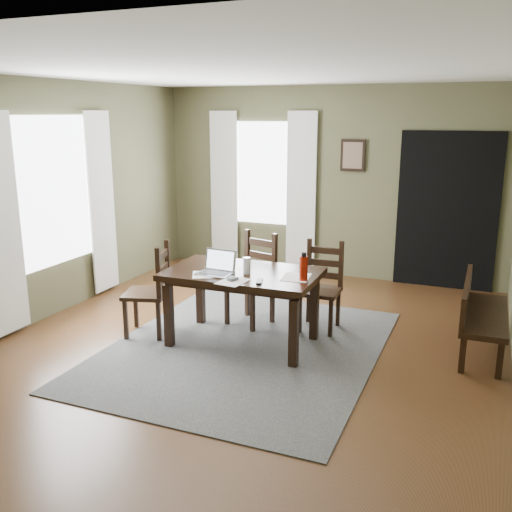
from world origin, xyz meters
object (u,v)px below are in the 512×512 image
at_px(bench, 478,310).
at_px(laptop, 217,267).
at_px(dining_table, 243,280).
at_px(chair_back_left, 253,280).
at_px(water_bottle, 304,268).
at_px(chair_end, 151,291).
at_px(chair_back_right, 321,287).

bearing_deg(bench, laptop, 109.36).
xyz_separation_m(dining_table, bench, (2.23, 0.69, -0.24)).
height_order(chair_back_left, water_bottle, water_bottle).
bearing_deg(chair_end, bench, 88.09).
distance_m(dining_table, bench, 2.35).
bearing_deg(water_bottle, bench, 26.21).
bearing_deg(bench, dining_table, 107.24).
distance_m(laptop, water_bottle, 0.88).
height_order(bench, laptop, laptop).
bearing_deg(chair_back_right, chair_end, -152.91).
bearing_deg(chair_back_left, laptop, -79.93).
height_order(chair_end, chair_back_right, chair_end).
distance_m(chair_back_left, laptop, 0.82).
relative_size(dining_table, laptop, 4.39).
height_order(dining_table, laptop, laptop).
bearing_deg(chair_back_right, laptop, -134.45).
bearing_deg(laptop, chair_end, -177.35).
xyz_separation_m(dining_table, chair_back_left, (-0.13, 0.59, -0.18)).
xyz_separation_m(chair_back_right, water_bottle, (0.04, -0.79, 0.43)).
distance_m(chair_end, laptop, 0.86).
distance_m(chair_back_right, laptop, 1.26).
xyz_separation_m(chair_back_left, water_bottle, (0.80, -0.67, 0.40)).
relative_size(chair_back_left, water_bottle, 3.75).
relative_size(dining_table, bench, 1.19).
height_order(chair_end, bench, chair_end).
xyz_separation_m(chair_end, bench, (3.22, 0.85, -0.05)).
distance_m(chair_back_right, bench, 1.61).
relative_size(chair_back_right, water_bottle, 3.53).
height_order(dining_table, water_bottle, water_bottle).
bearing_deg(dining_table, chair_back_left, 101.69).
bearing_deg(dining_table, water_bottle, -7.82).
height_order(chair_back_left, chair_back_right, chair_back_left).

